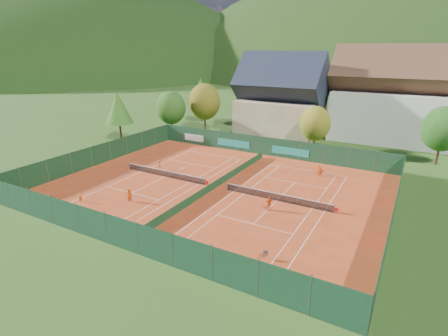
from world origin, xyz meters
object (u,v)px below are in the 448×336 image
(player_right_far_b, at_px, (321,172))
(player_right_far_a, at_px, (319,169))
(hotel_block_a, at_px, (392,101))
(ball_hopper, at_px, (266,253))
(player_left_near, at_px, (80,197))
(player_right_near, at_px, (269,203))
(player_left_far, at_px, (160,165))
(player_left_mid, at_px, (129,195))
(chalet, at_px, (281,102))

(player_right_far_b, bearing_deg, player_right_far_a, -78.26)
(hotel_block_a, relative_size, ball_hopper, 27.00)
(player_left_near, xyz_separation_m, player_right_far_a, (21.07, 22.42, 0.07))
(player_right_near, distance_m, player_right_far_a, 14.11)
(player_left_far, bearing_deg, player_right_far_b, -123.06)
(hotel_block_a, height_order, player_right_near, hotel_block_a)
(player_left_mid, xyz_separation_m, player_left_far, (-4.02, 10.36, -0.03))
(player_left_far, bearing_deg, ball_hopper, -176.88)
(player_left_mid, distance_m, player_left_far, 11.11)
(ball_hopper, distance_m, player_right_near, 9.30)
(chalet, distance_m, player_left_far, 29.60)
(hotel_block_a, relative_size, player_left_far, 14.47)
(player_right_far_a, bearing_deg, player_right_far_b, 88.51)
(player_left_near, height_order, player_left_far, player_left_far)
(hotel_block_a, distance_m, player_left_mid, 50.17)
(chalet, relative_size, player_right_far_a, 12.19)
(ball_hopper, height_order, player_right_near, player_right_near)
(player_left_mid, xyz_separation_m, player_right_far_a, (16.21, 19.71, -0.12))
(ball_hopper, relative_size, player_right_far_a, 0.60)
(player_right_far_a, bearing_deg, player_right_near, 53.39)
(chalet, height_order, ball_hopper, chalet)
(ball_hopper, xyz_separation_m, player_left_mid, (-17.82, 3.01, 0.23))
(player_left_mid, height_order, player_right_near, player_right_near)
(hotel_block_a, relative_size, player_left_mid, 13.84)
(chalet, bearing_deg, player_left_mid, -95.07)
(chalet, distance_m, player_left_mid, 38.99)
(player_left_near, height_order, player_left_mid, player_left_mid)
(player_left_near, relative_size, player_right_far_b, 0.98)
(player_right_near, bearing_deg, player_right_far_a, 36.57)
(chalet, distance_m, player_right_near, 35.04)
(chalet, xyz_separation_m, ball_hopper, (14.42, -41.41, -6.07))
(player_left_mid, bearing_deg, player_right_near, 13.48)
(ball_hopper, bearing_deg, hotel_block_a, 84.48)
(player_left_far, height_order, player_right_far_a, player_left_far)
(hotel_block_a, distance_m, player_left_near, 54.85)
(chalet, relative_size, player_left_mid, 10.38)
(ball_hopper, relative_size, player_right_far_b, 0.66)
(chalet, relative_size, player_left_near, 13.72)
(player_left_near, xyz_separation_m, player_right_far_b, (21.52, 21.58, 0.01))
(player_right_near, distance_m, player_right_far_b, 13.34)
(player_right_far_b, bearing_deg, player_left_far, 5.70)
(player_right_far_a, bearing_deg, hotel_block_a, -133.98)
(player_right_near, xyz_separation_m, player_right_far_a, (1.65, 14.01, -0.13))
(hotel_block_a, xyz_separation_m, player_right_near, (-7.85, -38.70, -6.59))
(player_right_far_b, bearing_deg, player_left_near, 28.42)
(ball_hopper, height_order, player_right_far_b, player_right_far_b)
(ball_hopper, bearing_deg, player_right_near, 110.55)
(player_left_far, relative_size, player_right_near, 0.94)
(chalet, height_order, player_right_far_a, chalet)
(player_left_near, bearing_deg, hotel_block_a, 30.53)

